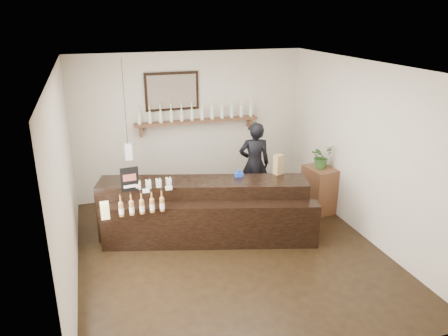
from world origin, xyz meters
TOP-DOWN VIEW (x-y plane):
  - ground at (0.00, 0.00)m, footprint 5.00×5.00m
  - room_shell at (0.00, 0.00)m, footprint 5.00×5.00m
  - back_wall_decor at (-0.15, 2.37)m, footprint 2.66×0.96m
  - counter at (-0.24, 0.58)m, footprint 3.39×1.78m
  - promo_sign at (-1.39, 0.61)m, footprint 0.27×0.05m
  - paper_bag at (1.05, 0.62)m, footprint 0.18×0.16m
  - tape_dispenser at (0.37, 0.69)m, footprint 0.14×0.06m
  - side_cabinet at (2.00, 0.90)m, footprint 0.49×0.63m
  - potted_plant at (2.00, 0.90)m, footprint 0.47×0.43m
  - shopkeeper at (0.98, 1.55)m, footprint 0.73×0.54m

SIDE VIEW (x-z plane):
  - ground at x=0.00m, z-range 0.00..0.00m
  - side_cabinet at x=2.00m, z-range 0.00..0.84m
  - counter at x=-0.24m, z-range -0.11..0.99m
  - shopkeeper at x=0.98m, z-range 0.00..1.82m
  - tape_dispenser at x=0.37m, z-range 0.92..1.04m
  - potted_plant at x=2.00m, z-range 0.84..1.27m
  - paper_bag at x=1.05m, z-range 0.94..1.27m
  - promo_sign at x=-1.39m, z-range 0.94..1.31m
  - room_shell at x=0.00m, z-range -0.80..4.20m
  - back_wall_decor at x=-0.15m, z-range 0.91..2.60m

